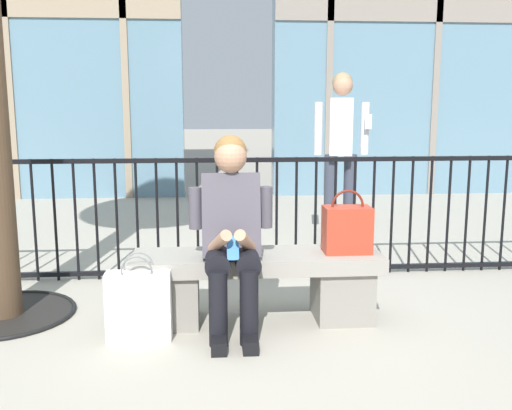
{
  "coord_description": "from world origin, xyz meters",
  "views": [
    {
      "loc": [
        -0.29,
        -3.57,
        1.39
      ],
      "look_at": [
        0.0,
        0.1,
        0.75
      ],
      "focal_mm": 40.3,
      "sensor_mm": 36.0,
      "label": 1
    }
  ],
  "objects_px": {
    "seated_person_with_phone": "(231,228)",
    "bystander_at_railing": "(341,144)",
    "stone_bench": "(257,280)",
    "shopping_bag": "(139,305)",
    "handbag_on_bench": "(347,229)"
  },
  "relations": [
    {
      "from": "seated_person_with_phone",
      "to": "bystander_at_railing",
      "type": "distance_m",
      "value": 2.57
    },
    {
      "from": "stone_bench",
      "to": "seated_person_with_phone",
      "type": "distance_m",
      "value": 0.43
    },
    {
      "from": "seated_person_with_phone",
      "to": "shopping_bag",
      "type": "relative_size",
      "value": 2.28
    },
    {
      "from": "bystander_at_railing",
      "to": "shopping_bag",
      "type": "bearing_deg",
      "value": -126.38
    },
    {
      "from": "shopping_bag",
      "to": "bystander_at_railing",
      "type": "bearing_deg",
      "value": 53.62
    },
    {
      "from": "seated_person_with_phone",
      "to": "bystander_at_railing",
      "type": "relative_size",
      "value": 0.71
    },
    {
      "from": "stone_bench",
      "to": "shopping_bag",
      "type": "distance_m",
      "value": 0.78
    },
    {
      "from": "seated_person_with_phone",
      "to": "stone_bench",
      "type": "bearing_deg",
      "value": 37.24
    },
    {
      "from": "seated_person_with_phone",
      "to": "shopping_bag",
      "type": "bearing_deg",
      "value": -166.87
    },
    {
      "from": "seated_person_with_phone",
      "to": "bystander_at_railing",
      "type": "height_order",
      "value": "bystander_at_railing"
    },
    {
      "from": "seated_person_with_phone",
      "to": "handbag_on_bench",
      "type": "distance_m",
      "value": 0.76
    },
    {
      "from": "stone_bench",
      "to": "shopping_bag",
      "type": "height_order",
      "value": "shopping_bag"
    },
    {
      "from": "shopping_bag",
      "to": "bystander_at_railing",
      "type": "xyz_separation_m",
      "value": [
        1.75,
        2.38,
        0.78
      ]
    },
    {
      "from": "stone_bench",
      "to": "seated_person_with_phone",
      "type": "relative_size",
      "value": 1.32
    },
    {
      "from": "stone_bench",
      "to": "bystander_at_railing",
      "type": "height_order",
      "value": "bystander_at_railing"
    }
  ]
}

